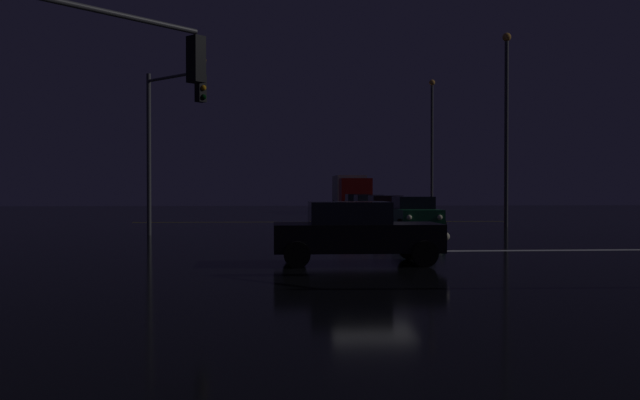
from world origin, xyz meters
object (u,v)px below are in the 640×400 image
streetlamp_right_near (506,116)px  box_truck (351,192)px  sedan_white (369,207)px  sedan_green (414,214)px  traffic_signal_sw (92,82)px  sedan_black_crossing (355,232)px  streetlamp_right_far (432,138)px  sedan_red (386,210)px  traffic_signal_nw (169,123)px  sedan_gray (358,205)px

streetlamp_right_near → box_truck: bearing=103.2°
sedan_white → sedan_green: bearing=-88.3°
sedan_green → traffic_signal_sw: traffic_signal_sw is taller
sedan_black_crossing → streetlamp_right_far: bearing=73.3°
sedan_red → traffic_signal_nw: 14.03m
sedan_white → sedan_gray: (0.17, 6.70, 0.00)m
sedan_gray → streetlamp_right_near: size_ratio=0.44×
box_truck → traffic_signal_sw: traffic_signal_sw is taller
sedan_green → sedan_white: (-0.36, 11.70, 0.00)m
traffic_signal_nw → traffic_signal_sw: bearing=-87.9°
sedan_green → traffic_signal_nw: 11.43m
box_truck → traffic_signal_nw: bearing=-110.3°
sedan_black_crossing → sedan_green: bearing=71.9°
traffic_signal_sw → streetlamp_right_near: bearing=52.3°
sedan_red → traffic_signal_nw: traffic_signal_nw is taller
box_truck → streetlamp_right_near: (5.28, -22.52, 3.89)m
sedan_green → sedan_red: 6.13m
sedan_green → sedan_black_crossing: size_ratio=1.00×
sedan_green → streetlamp_right_near: (5.46, 3.46, 4.80)m
sedan_gray → streetlamp_right_far: 7.56m
sedan_green → sedan_black_crossing: bearing=-108.1°
sedan_green → sedan_red: size_ratio=1.00×
traffic_signal_sw → sedan_white: bearing=71.2°
traffic_signal_sw → streetlamp_right_near: 25.23m
box_truck → traffic_signal_nw: traffic_signal_nw is taller
sedan_gray → sedan_black_crossing: same height
sedan_green → sedan_white: same height
sedan_black_crossing → traffic_signal_sw: 7.32m
sedan_green → sedan_white: bearing=91.7°
streetlamp_right_near → traffic_signal_nw: bearing=-158.8°
box_truck → traffic_signal_sw: (-10.13, -42.43, 2.31)m
sedan_white → streetlamp_right_far: size_ratio=0.43×
sedan_gray → sedan_black_crossing: 31.78m
box_truck → streetlamp_right_near: streetlamp_right_near is taller
streetlamp_right_far → streetlamp_right_near: size_ratio=1.02×
streetlamp_right_far → streetlamp_right_near: streetlamp_right_far is taller
sedan_red → traffic_signal_nw: bearing=-139.2°
sedan_green → sedan_red: (-0.23, 6.13, 0.00)m
sedan_green → traffic_signal_sw: bearing=-121.2°
traffic_signal_nw → streetlamp_right_near: bearing=21.2°
sedan_gray → streetlamp_right_near: 16.67m
sedan_red → box_truck: (0.41, 19.85, 0.91)m
sedan_white → streetlamp_right_near: streetlamp_right_near is taller
sedan_white → sedan_red: bearing=-88.7°
streetlamp_right_far → streetlamp_right_near: (-0.00, -16.00, -0.11)m
sedan_green → streetlamp_right_far: 20.80m
sedan_green → traffic_signal_sw: 19.49m
sedan_red → streetlamp_right_far: (5.69, 13.33, 4.91)m
sedan_white → sedan_gray: size_ratio=1.00×
streetlamp_right_far → streetlamp_right_near: bearing=-90.0°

